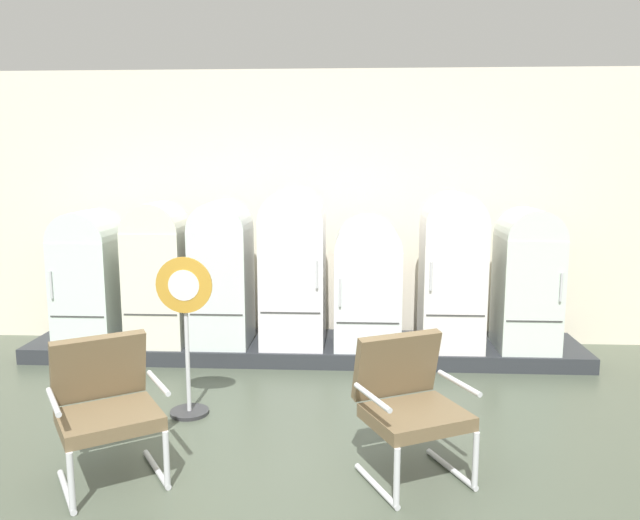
{
  "coord_description": "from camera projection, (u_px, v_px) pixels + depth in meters",
  "views": [
    {
      "loc": [
        0.51,
        -3.38,
        2.1
      ],
      "look_at": [
        0.18,
        2.75,
        1.09
      ],
      "focal_mm": 34.75,
      "sensor_mm": 36.0,
      "label": 1
    }
  ],
  "objects": [
    {
      "name": "refrigerator_0",
      "position": [
        89.0,
        273.0,
        6.56
      ],
      "size": [
        0.6,
        0.72,
        1.4
      ],
      "color": "silver",
      "rests_on": "display_plinth"
    },
    {
      "name": "back_wall",
      "position": [
        308.0,
        207.0,
        7.05
      ],
      "size": [
        11.76,
        0.12,
        3.07
      ],
      "color": "silver",
      "rests_on": "ground"
    },
    {
      "name": "armchair_right",
      "position": [
        409.0,
        399.0,
        4.08
      ],
      "size": [
        0.83,
        0.83,
        0.94
      ],
      "color": "silver",
      "rests_on": "ground"
    },
    {
      "name": "refrigerator_3",
      "position": [
        293.0,
        263.0,
        6.38
      ],
      "size": [
        0.65,
        0.63,
        1.64
      ],
      "color": "white",
      "rests_on": "display_plinth"
    },
    {
      "name": "armchair_left",
      "position": [
        106.0,
        402.0,
        4.04
      ],
      "size": [
        0.86,
        0.86,
        0.94
      ],
      "color": "silver",
      "rests_on": "ground"
    },
    {
      "name": "refrigerator_5",
      "position": [
        452.0,
        266.0,
        6.29
      ],
      "size": [
        0.62,
        0.61,
        1.61
      ],
      "color": "white",
      "rests_on": "display_plinth"
    },
    {
      "name": "display_plinth",
      "position": [
        304.0,
        348.0,
        6.66
      ],
      "size": [
        5.87,
        0.95,
        0.16
      ],
      "primitive_type": "cube",
      "color": "#2B2E33",
      "rests_on": "ground"
    },
    {
      "name": "ground",
      "position": [
        265.0,
        518.0,
        3.7
      ],
      "size": [
        12.0,
        10.0,
        0.05
      ],
      "primitive_type": "cube",
      "color": "#464E40"
    },
    {
      "name": "sign_stand",
      "position": [
        186.0,
        340.0,
        5.02
      ],
      "size": [
        0.46,
        0.32,
        1.33
      ],
      "color": "#2D2D30",
      "rests_on": "ground"
    },
    {
      "name": "refrigerator_2",
      "position": [
        222.0,
        268.0,
        6.45
      ],
      "size": [
        0.58,
        0.66,
        1.51
      ],
      "color": "silver",
      "rests_on": "display_plinth"
    },
    {
      "name": "refrigerator_6",
      "position": [
        528.0,
        275.0,
        6.28
      ],
      "size": [
        0.59,
        0.66,
        1.45
      ],
      "color": "silver",
      "rests_on": "display_plinth"
    },
    {
      "name": "refrigerator_4",
      "position": [
        368.0,
        279.0,
        6.38
      ],
      "size": [
        0.67,
        0.66,
        1.36
      ],
      "color": "white",
      "rests_on": "display_plinth"
    },
    {
      "name": "refrigerator_1",
      "position": [
        158.0,
        269.0,
        6.46
      ],
      "size": [
        0.59,
        0.61,
        1.49
      ],
      "color": "silver",
      "rests_on": "display_plinth"
    }
  ]
}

